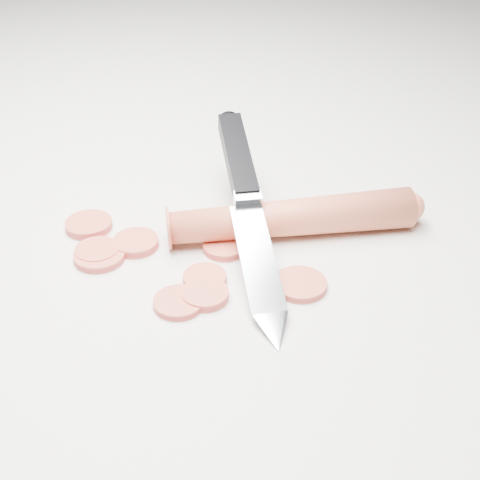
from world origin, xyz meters
The scene contains 12 objects.
ground centered at (0.00, 0.00, 0.00)m, with size 2.40×2.40×0.00m, color silver.
carrot centered at (0.05, 0.05, 0.02)m, with size 0.03×0.03×0.20m, color #D05335.
carrot_slice_0 centered at (-0.07, -0.06, 0.00)m, with size 0.04×0.04×0.01m, color #CA4B33.
carrot_slice_1 centered at (-0.05, -0.03, 0.00)m, with size 0.04×0.04×0.01m, color #CA4B33.
carrot_slice_2 centered at (0.01, 0.00, 0.00)m, with size 0.03×0.03×0.01m, color #CA4B33.
carrot_slice_3 centered at (0.03, -0.06, 0.00)m, with size 0.03×0.03×0.01m, color #CA4B33.
carrot_slice_4 centered at (0.02, -0.07, 0.00)m, with size 0.04×0.04×0.01m, color #CA4B33.
carrot_slice_5 centered at (-0.07, -0.05, 0.00)m, with size 0.03×0.03×0.01m, color #CA4B33.
carrot_slice_6 centered at (0.02, -0.04, 0.00)m, with size 0.03×0.03×0.01m, color #CA4B33.
carrot_slice_7 centered at (0.09, -0.01, 0.00)m, with size 0.04×0.04×0.01m, color #CA4B33.
carrot_slice_8 centered at (-0.10, -0.03, 0.00)m, with size 0.04×0.04×0.01m, color #CA4B33.
kitchen_knife centered at (0.03, 0.02, 0.03)m, with size 0.18×0.21×0.07m, color silver, non-canonical shape.
Camera 1 is at (0.24, -0.37, 0.31)m, focal length 50.00 mm.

